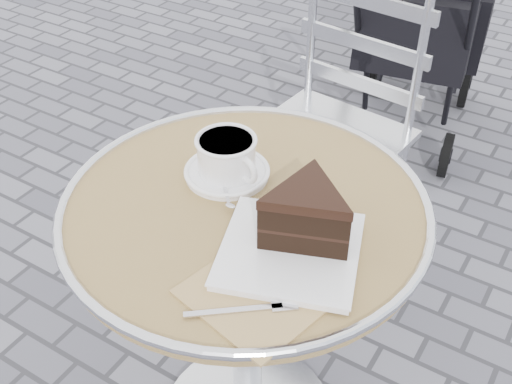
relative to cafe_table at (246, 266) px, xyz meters
The scene contains 5 objects.
cafe_table is the anchor object (origin of this frame).
cappuccino_set 0.23m from the cafe_table, 143.28° to the left, with size 0.17×0.19×0.09m.
cake_plate_set 0.27m from the cafe_table, 18.95° to the right, with size 0.29×0.38×0.13m.
bistro_chair 0.73m from the cafe_table, 99.60° to the left, with size 0.46×0.46×0.92m.
baby_stroller 1.64m from the cafe_table, 96.70° to the left, with size 0.59×1.02×1.00m.
Camera 1 is at (0.52, -0.79, 1.51)m, focal length 45.00 mm.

